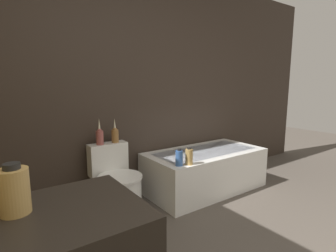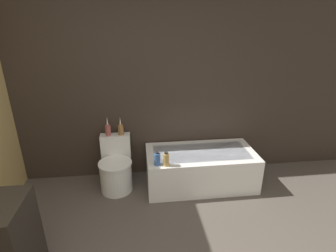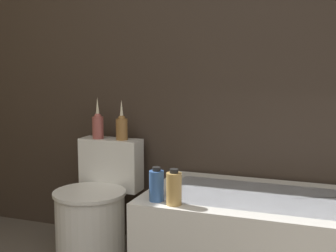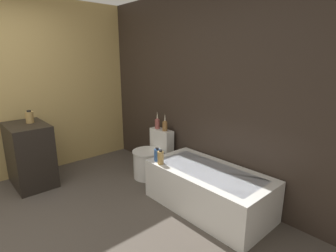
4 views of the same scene
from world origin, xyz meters
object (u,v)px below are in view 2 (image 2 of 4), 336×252
at_px(shampoo_bottle_tall, 157,159).
at_px(shampoo_bottle_short, 166,160).
at_px(toilet, 116,169).
at_px(bathtub, 200,168).
at_px(vase_gold, 108,129).
at_px(vase_silver, 121,129).

xyz_separation_m(shampoo_bottle_tall, shampoo_bottle_short, (0.10, -0.03, 0.00)).
bearing_deg(shampoo_bottle_short, shampoo_bottle_tall, 164.08).
bearing_deg(toilet, shampoo_bottle_tall, -30.14).
distance_m(bathtub, toilet, 1.14).
height_order(toilet, vase_gold, vase_gold).
relative_size(bathtub, toilet, 2.12).
bearing_deg(toilet, vase_silver, 68.59).
distance_m(vase_gold, shampoo_bottle_short, 0.93).
height_order(bathtub, toilet, toilet).
relative_size(shampoo_bottle_tall, shampoo_bottle_short, 0.97).
relative_size(toilet, shampoo_bottle_short, 3.82).
relative_size(bathtub, shampoo_bottle_tall, 8.37).
bearing_deg(vase_gold, toilet, -68.06).
bearing_deg(bathtub, shampoo_bottle_short, -149.44).
xyz_separation_m(toilet, vase_gold, (-0.08, 0.21, 0.50)).
bearing_deg(vase_gold, shampoo_bottle_short, -37.23).
bearing_deg(bathtub, shampoo_bottle_tall, -156.19).
height_order(toilet, shampoo_bottle_short, toilet).
bearing_deg(shampoo_bottle_tall, vase_gold, 139.97).
xyz_separation_m(toilet, shampoo_bottle_tall, (0.53, -0.31, 0.29)).
relative_size(vase_gold, vase_silver, 1.05).
relative_size(toilet, vase_silver, 2.69).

